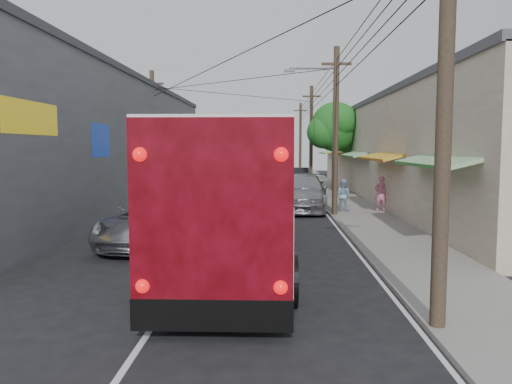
{
  "coord_description": "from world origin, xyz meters",
  "views": [
    {
      "loc": [
        2.22,
        -10.84,
        3.33
      ],
      "look_at": [
        1.61,
        7.52,
        1.67
      ],
      "focal_mm": 35.0,
      "sensor_mm": 36.0,
      "label": 1
    }
  ],
  "objects_px": {
    "parked_car_mid": "(308,185)",
    "pedestrian_far": "(343,195)",
    "parked_suv": "(302,193)",
    "coach_bus": "(239,191)",
    "parked_car_far": "(298,178)",
    "jeepney": "(154,222)",
    "pedestrian_near": "(381,194)"
  },
  "relations": [
    {
      "from": "pedestrian_near",
      "to": "pedestrian_far",
      "type": "relative_size",
      "value": 1.11
    },
    {
      "from": "parked_car_mid",
      "to": "coach_bus",
      "type": "bearing_deg",
      "value": -98.71
    },
    {
      "from": "pedestrian_near",
      "to": "parked_car_mid",
      "type": "bearing_deg",
      "value": -71.99
    },
    {
      "from": "parked_suv",
      "to": "parked_car_mid",
      "type": "height_order",
      "value": "parked_suv"
    },
    {
      "from": "parked_suv",
      "to": "pedestrian_far",
      "type": "relative_size",
      "value": 4.01
    },
    {
      "from": "pedestrian_near",
      "to": "parked_car_far",
      "type": "bearing_deg",
      "value": -81.01
    },
    {
      "from": "coach_bus",
      "to": "parked_car_mid",
      "type": "distance_m",
      "value": 18.37
    },
    {
      "from": "parked_car_far",
      "to": "pedestrian_far",
      "type": "height_order",
      "value": "pedestrian_far"
    },
    {
      "from": "jeepney",
      "to": "parked_suv",
      "type": "height_order",
      "value": "parked_suv"
    },
    {
      "from": "coach_bus",
      "to": "pedestrian_far",
      "type": "bearing_deg",
      "value": 65.66
    },
    {
      "from": "parked_car_mid",
      "to": "pedestrian_far",
      "type": "relative_size",
      "value": 2.94
    },
    {
      "from": "pedestrian_far",
      "to": "parked_car_mid",
      "type": "bearing_deg",
      "value": -54.98
    },
    {
      "from": "parked_suv",
      "to": "pedestrian_near",
      "type": "distance_m",
      "value": 4.05
    },
    {
      "from": "parked_car_far",
      "to": "pedestrian_far",
      "type": "xyz_separation_m",
      "value": [
        1.42,
        -16.08,
        0.1
      ]
    },
    {
      "from": "parked_suv",
      "to": "jeepney",
      "type": "bearing_deg",
      "value": -114.95
    },
    {
      "from": "parked_suv",
      "to": "pedestrian_far",
      "type": "bearing_deg",
      "value": -26.86
    },
    {
      "from": "jeepney",
      "to": "pedestrian_near",
      "type": "height_order",
      "value": "pedestrian_near"
    },
    {
      "from": "parked_suv",
      "to": "pedestrian_near",
      "type": "relative_size",
      "value": 3.61
    },
    {
      "from": "pedestrian_far",
      "to": "parked_car_far",
      "type": "bearing_deg",
      "value": -58.31
    },
    {
      "from": "jeepney",
      "to": "parked_car_mid",
      "type": "relative_size",
      "value": 1.2
    },
    {
      "from": "parked_car_mid",
      "to": "parked_car_far",
      "type": "relative_size",
      "value": 0.95
    },
    {
      "from": "parked_car_far",
      "to": "coach_bus",
      "type": "bearing_deg",
      "value": -93.79
    },
    {
      "from": "coach_bus",
      "to": "parked_car_far",
      "type": "relative_size",
      "value": 2.73
    },
    {
      "from": "jeepney",
      "to": "pedestrian_near",
      "type": "bearing_deg",
      "value": 49.08
    },
    {
      "from": "jeepney",
      "to": "pedestrian_near",
      "type": "xyz_separation_m",
      "value": [
        9.39,
        8.22,
        0.22
      ]
    },
    {
      "from": "coach_bus",
      "to": "parked_car_mid",
      "type": "bearing_deg",
      "value": 79.31
    },
    {
      "from": "jeepney",
      "to": "pedestrian_far",
      "type": "distance_m",
      "value": 11.29
    },
    {
      "from": "coach_bus",
      "to": "jeepney",
      "type": "bearing_deg",
      "value": 150.31
    },
    {
      "from": "coach_bus",
      "to": "parked_car_far",
      "type": "xyz_separation_m",
      "value": [
        3.15,
        26.18,
        -1.19
      ]
    },
    {
      "from": "parked_car_mid",
      "to": "pedestrian_far",
      "type": "xyz_separation_m",
      "value": [
        1.17,
        -7.92,
        0.12
      ]
    },
    {
      "from": "parked_car_mid",
      "to": "pedestrian_near",
      "type": "height_order",
      "value": "pedestrian_near"
    },
    {
      "from": "parked_car_far",
      "to": "pedestrian_far",
      "type": "distance_m",
      "value": 16.15
    }
  ]
}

